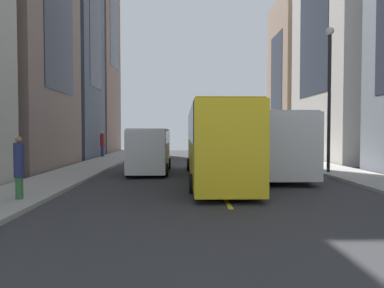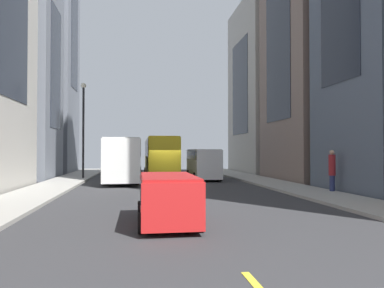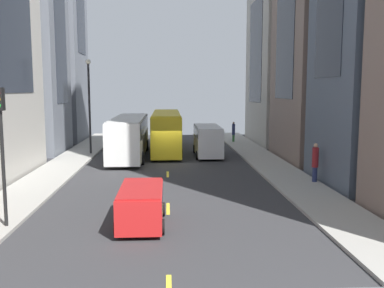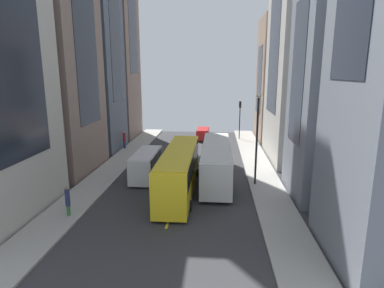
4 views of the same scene
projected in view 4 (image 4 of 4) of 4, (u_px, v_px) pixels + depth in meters
name	position (u px, v px, depth m)	size (l,w,h in m)	color
ground_plane	(186.00, 168.00, 34.10)	(42.29, 42.29, 0.00)	#333335
sidewalk_west	(259.00, 169.00, 33.50)	(2.97, 44.00, 0.15)	#9E9B93
sidewalk_east	(115.00, 166.00, 34.66)	(2.97, 44.00, 0.15)	#9E9B93
lane_stripe_0	(198.00, 132.00, 54.53)	(0.16, 2.00, 0.01)	yellow
lane_stripe_1	(194.00, 142.00, 46.36)	(0.16, 2.00, 0.01)	yellow
lane_stripe_2	(189.00, 158.00, 38.18)	(0.16, 2.00, 0.01)	yellow
lane_stripe_3	(182.00, 181.00, 30.01)	(0.16, 2.00, 0.01)	yellow
lane_stripe_4	(168.00, 222.00, 21.84)	(0.16, 2.00, 0.01)	yellow
building_west_0	(283.00, 80.00, 47.18)	(7.02, 8.80, 17.63)	#937760
building_west_1	(308.00, 52.00, 35.26)	(7.43, 11.41, 24.23)	#B7B2A8
building_west_2	(345.00, 73.00, 24.45)	(7.09, 7.07, 19.72)	slate
building_east_1	(85.00, 37.00, 39.47)	(7.67, 7.37, 28.25)	#4C5666
building_east_2	(41.00, 61.00, 31.18)	(9.30, 9.27, 21.94)	#7A665B
city_bus_white	(216.00, 159.00, 30.05)	(2.80, 12.42, 3.35)	silver
streetcar_yellow	(179.00, 167.00, 27.12)	(2.70, 12.73, 3.59)	yellow
delivery_van_white	(146.00, 163.00, 30.48)	(2.25, 6.02, 2.58)	white
car_red_0	(203.00, 133.00, 48.41)	(1.96, 4.04, 1.62)	red
pedestrian_walking_far	(68.00, 200.00, 22.22)	(0.33, 0.33, 2.10)	#336B38
pedestrian_crossing_mid	(124.00, 139.00, 41.95)	(0.38, 0.38, 2.33)	navy
traffic_light_near_corner	(240.00, 113.00, 47.56)	(0.32, 0.44, 5.58)	black
streetlamp_near	(257.00, 130.00, 27.76)	(0.44, 0.44, 8.08)	black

